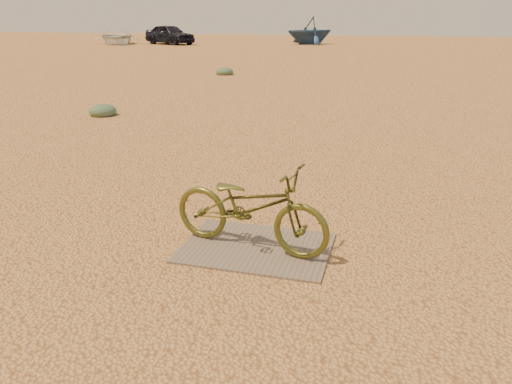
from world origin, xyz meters
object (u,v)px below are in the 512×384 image
(plywood_board, at_px, (256,248))
(car, at_px, (170,34))
(bicycle, at_px, (250,207))
(boat_far_left, at_px, (310,30))
(boat_near_left, at_px, (117,37))

(plywood_board, relative_size, car, 0.33)
(bicycle, xyz_separation_m, boat_far_left, (-6.17, 38.86, 0.64))
(car, height_order, boat_far_left, boat_far_left)
(car, distance_m, boat_far_left, 11.76)
(bicycle, height_order, boat_near_left, boat_near_left)
(plywood_board, relative_size, boat_far_left, 0.36)
(boat_far_left, bearing_deg, bicycle, -35.06)
(boat_near_left, height_order, boat_far_left, boat_far_left)
(car, xyz_separation_m, boat_far_left, (11.29, 3.26, 0.32))
(car, bearing_deg, plywood_board, -129.40)
(car, distance_m, boat_near_left, 4.64)
(bicycle, bearing_deg, plywood_board, -60.26)
(bicycle, distance_m, boat_far_left, 39.36)
(plywood_board, bearing_deg, car, 116.22)
(bicycle, relative_size, boat_near_left, 0.32)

